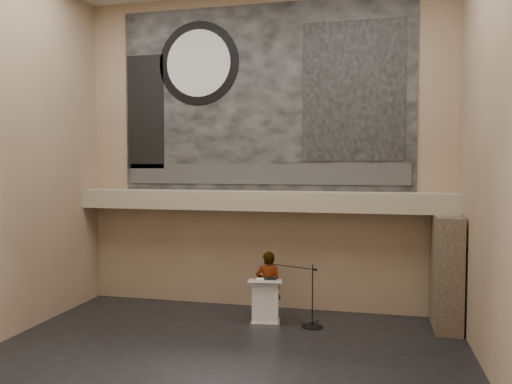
# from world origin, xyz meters

# --- Properties ---
(floor) EXTENTS (10.00, 10.00, 0.00)m
(floor) POSITION_xyz_m (0.00, 0.00, 0.00)
(floor) COLOR black
(floor) RESTS_ON ground
(wall_back) EXTENTS (10.00, 0.02, 8.50)m
(wall_back) POSITION_xyz_m (0.00, 4.00, 4.25)
(wall_back) COLOR #90745B
(wall_back) RESTS_ON floor
(wall_front) EXTENTS (10.00, 0.02, 8.50)m
(wall_front) POSITION_xyz_m (0.00, -4.00, 4.25)
(wall_front) COLOR #90745B
(wall_front) RESTS_ON floor
(wall_right) EXTENTS (0.02, 8.00, 8.50)m
(wall_right) POSITION_xyz_m (5.00, 0.00, 4.25)
(wall_right) COLOR #90745B
(wall_right) RESTS_ON floor
(soffit) EXTENTS (10.00, 0.80, 0.50)m
(soffit) POSITION_xyz_m (0.00, 3.60, 2.95)
(soffit) COLOR tan
(soffit) RESTS_ON wall_back
(sprinkler_left) EXTENTS (0.04, 0.04, 0.06)m
(sprinkler_left) POSITION_xyz_m (-1.60, 3.55, 2.67)
(sprinkler_left) COLOR #B2893D
(sprinkler_left) RESTS_ON soffit
(sprinkler_right) EXTENTS (0.04, 0.04, 0.06)m
(sprinkler_right) POSITION_xyz_m (1.90, 3.55, 2.67)
(sprinkler_right) COLOR #B2893D
(sprinkler_right) RESTS_ON soffit
(banner) EXTENTS (8.00, 0.05, 5.00)m
(banner) POSITION_xyz_m (0.00, 3.97, 5.70)
(banner) COLOR black
(banner) RESTS_ON wall_back
(banner_text_strip) EXTENTS (7.76, 0.02, 0.55)m
(banner_text_strip) POSITION_xyz_m (0.00, 3.93, 3.65)
(banner_text_strip) COLOR #303030
(banner_text_strip) RESTS_ON banner
(banner_clock_rim) EXTENTS (2.30, 0.02, 2.30)m
(banner_clock_rim) POSITION_xyz_m (-1.80, 3.93, 6.70)
(banner_clock_rim) COLOR black
(banner_clock_rim) RESTS_ON banner
(banner_clock_face) EXTENTS (1.84, 0.02, 1.84)m
(banner_clock_face) POSITION_xyz_m (-1.80, 3.91, 6.70)
(banner_clock_face) COLOR silver
(banner_clock_face) RESTS_ON banner
(banner_building_print) EXTENTS (2.60, 0.02, 3.60)m
(banner_building_print) POSITION_xyz_m (2.40, 3.93, 5.80)
(banner_building_print) COLOR black
(banner_building_print) RESTS_ON banner
(banner_brick_print) EXTENTS (1.10, 0.02, 3.20)m
(banner_brick_print) POSITION_xyz_m (-3.40, 3.93, 5.40)
(banner_brick_print) COLOR black
(banner_brick_print) RESTS_ON banner
(stone_pier) EXTENTS (0.60, 1.40, 2.70)m
(stone_pier) POSITION_xyz_m (4.65, 3.15, 1.35)
(stone_pier) COLOR #45392B
(stone_pier) RESTS_ON floor
(lectern) EXTENTS (0.89, 0.69, 1.14)m
(lectern) POSITION_xyz_m (0.40, 2.51, 0.55)
(lectern) COLOR silver
(lectern) RESTS_ON floor
(binder) EXTENTS (0.34, 0.31, 0.04)m
(binder) POSITION_xyz_m (0.51, 2.53, 1.12)
(binder) COLOR black
(binder) RESTS_ON lectern
(papers) EXTENTS (0.27, 0.33, 0.00)m
(papers) POSITION_xyz_m (0.27, 2.51, 1.10)
(papers) COLOR white
(papers) RESTS_ON lectern
(speaker_person) EXTENTS (0.66, 0.46, 1.74)m
(speaker_person) POSITION_xyz_m (0.41, 2.82, 0.87)
(speaker_person) COLOR silver
(speaker_person) RESTS_ON floor
(mic_stand) EXTENTS (1.55, 0.75, 1.51)m
(mic_stand) POSITION_xyz_m (1.49, 2.58, 0.23)
(mic_stand) COLOR black
(mic_stand) RESTS_ON floor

